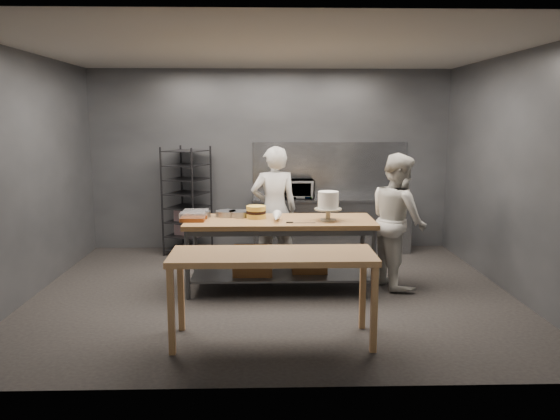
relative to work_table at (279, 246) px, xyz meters
name	(u,v)px	position (x,y,z in m)	size (l,w,h in m)	color
ground	(273,292)	(-0.08, -0.16, -0.57)	(6.00, 6.00, 0.00)	black
back_wall	(271,160)	(-0.08, 2.34, 0.93)	(6.00, 0.04, 3.00)	#4C4F54
work_table	(279,246)	(0.00, 0.00, 0.00)	(2.40, 0.90, 0.92)	brown
near_counter	(273,262)	(-0.10, -1.68, 0.24)	(2.00, 0.70, 0.90)	olive
back_counter	(331,224)	(0.92, 2.02, -0.12)	(2.60, 0.60, 0.90)	slate
splashback_panel	(330,169)	(0.92, 2.32, 0.78)	(2.60, 0.02, 0.90)	slate
speed_rack	(187,202)	(-1.44, 1.94, 0.28)	(0.80, 0.83, 1.75)	black
chef_behind	(274,210)	(-0.04, 0.81, 0.33)	(0.66, 0.43, 1.81)	silver
chef_right	(398,220)	(1.57, 0.11, 0.31)	(0.85, 0.67, 1.76)	silver
microwave	(297,189)	(0.36, 2.02, 0.48)	(0.54, 0.37, 0.30)	black
frosted_cake_stand	(328,202)	(0.62, -0.12, 0.58)	(0.34, 0.34, 0.37)	#B0A78D
layer_cake	(256,212)	(-0.29, 0.09, 0.43)	(0.25, 0.25, 0.16)	gold
cake_pans	(223,214)	(-0.73, 0.21, 0.39)	(0.79, 0.30, 0.07)	gray
piping_bag	(276,217)	(-0.03, -0.18, 0.41)	(0.12, 0.12, 0.38)	white
offset_spatula	(297,223)	(0.22, -0.26, 0.35)	(0.36, 0.02, 0.02)	slate
pastry_clamshells	(194,215)	(-1.08, 0.01, 0.40)	(0.32, 0.43, 0.11)	brown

